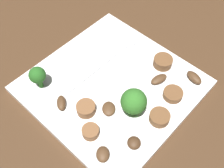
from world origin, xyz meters
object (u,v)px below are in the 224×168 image
at_px(mushroom_0, 134,143).
at_px(broccoli_floret_0, 134,102).
at_px(sausage_slice_0, 91,132).
at_px(mushroom_1, 61,103).
at_px(plate, 112,86).
at_px(mushroom_5, 159,79).
at_px(sausage_slice_1, 173,94).
at_px(mushroom_3, 194,78).
at_px(sausage_slice_4, 163,62).
at_px(fork, 110,58).
at_px(mushroom_2, 103,154).
at_px(sausage_slice_3, 160,117).
at_px(sausage_slice_2, 86,109).
at_px(mushroom_4, 109,109).
at_px(broccoli_floret_1, 37,76).

bearing_deg(mushroom_0, broccoli_floret_0, 42.42).
relative_size(sausage_slice_0, mushroom_1, 0.93).
distance_m(plate, mushroom_5, 0.08).
height_order(sausage_slice_0, sausage_slice_1, sausage_slice_0).
bearing_deg(mushroom_3, sausage_slice_4, 99.12).
relative_size(plate, sausage_slice_0, 9.84).
bearing_deg(fork, mushroom_3, -64.22).
relative_size(mushroom_0, mushroom_2, 0.85).
relative_size(sausage_slice_0, sausage_slice_3, 0.81).
height_order(sausage_slice_0, mushroom_3, sausage_slice_0).
bearing_deg(sausage_slice_1, mushroom_2, 175.21).
height_order(mushroom_2, mushroom_3, same).
height_order(fork, sausage_slice_2, sausage_slice_2).
bearing_deg(mushroom_1, mushroom_4, -54.34).
xyz_separation_m(broccoli_floret_0, mushroom_0, (-0.04, -0.04, -0.03)).
relative_size(sausage_slice_1, mushroom_0, 1.54).
bearing_deg(plate, mushroom_1, 160.05).
height_order(plate, mushroom_0, mushroom_0).
relative_size(fork, mushroom_2, 7.24).
relative_size(broccoli_floret_1, sausage_slice_1, 1.38).
relative_size(sausage_slice_1, mushroom_2, 1.31).
relative_size(mushroom_3, mushroom_4, 1.17).
distance_m(sausage_slice_2, mushroom_0, 0.09).
xyz_separation_m(fork, mushroom_1, (-0.13, -0.01, 0.00)).
relative_size(plate, sausage_slice_2, 8.45).
bearing_deg(sausage_slice_4, mushroom_1, 159.08).
distance_m(mushroom_2, mushroom_5, 0.16).
distance_m(sausage_slice_1, sausage_slice_2, 0.14).
distance_m(plate, broccoli_floret_1, 0.13).
bearing_deg(mushroom_3, broccoli_floret_1, 135.83).
relative_size(plate, mushroom_3, 8.22).
distance_m(sausage_slice_0, mushroom_0, 0.07).
height_order(broccoli_floret_1, sausage_slice_0, broccoli_floret_1).
xyz_separation_m(plate, sausage_slice_2, (-0.07, -0.01, 0.01)).
bearing_deg(mushroom_4, broccoli_floret_0, -53.17).
bearing_deg(sausage_slice_1, sausage_slice_4, 50.94).
bearing_deg(mushroom_5, plate, 137.36).
height_order(fork, sausage_slice_3, sausage_slice_3).
height_order(plate, mushroom_1, mushroom_1).
xyz_separation_m(fork, sausage_slice_1, (0.01, -0.13, 0.00)).
relative_size(sausage_slice_0, sausage_slice_4, 0.78).
bearing_deg(sausage_slice_4, sausage_slice_1, -129.06).
distance_m(sausage_slice_4, mushroom_1, 0.19).
bearing_deg(broccoli_floret_0, mushroom_5, 5.30).
relative_size(sausage_slice_2, mushroom_3, 0.97).
height_order(broccoli_floret_1, mushroom_0, broccoli_floret_1).
xyz_separation_m(sausage_slice_1, sausage_slice_4, (0.04, 0.05, 0.00)).
xyz_separation_m(broccoli_floret_1, sausage_slice_4, (0.18, -0.12, -0.02)).
bearing_deg(mushroom_2, sausage_slice_0, 71.36).
xyz_separation_m(broccoli_floret_1, sausage_slice_1, (0.14, -0.18, -0.02)).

